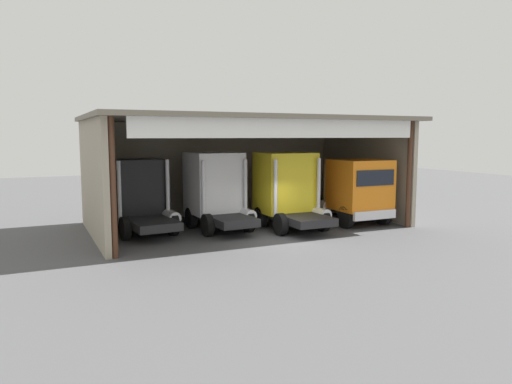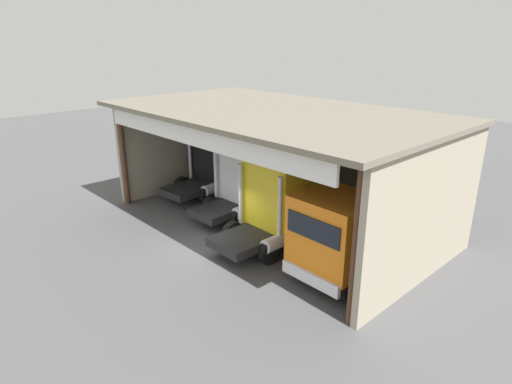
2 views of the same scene
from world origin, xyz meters
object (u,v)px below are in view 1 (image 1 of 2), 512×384
(truck_yellow_yard_outside, at_px, (288,189))
(oil_drum, at_px, (216,208))
(truck_white_left_bay, at_px, (216,189))
(truck_orange_center_left_bay, at_px, (355,190))
(truck_black_center_right_bay, at_px, (139,194))
(tool_cart, at_px, (229,210))

(truck_yellow_yard_outside, bearing_deg, oil_drum, 113.30)
(truck_white_left_bay, relative_size, truck_orange_center_left_bay, 0.89)
(truck_black_center_right_bay, xyz_separation_m, truck_orange_center_left_bay, (10.50, -2.72, -0.03))
(truck_black_center_right_bay, bearing_deg, tool_cart, 10.67)
(tool_cart, bearing_deg, truck_black_center_right_bay, -164.85)
(truck_yellow_yard_outside, height_order, tool_cart, truck_yellow_yard_outside)
(truck_white_left_bay, relative_size, tool_cart, 4.68)
(truck_black_center_right_bay, height_order, truck_yellow_yard_outside, truck_yellow_yard_outside)
(truck_black_center_right_bay, relative_size, tool_cart, 5.10)
(truck_yellow_yard_outside, xyz_separation_m, truck_orange_center_left_bay, (3.67, -0.54, -0.17))
(truck_white_left_bay, bearing_deg, truck_black_center_right_bay, 164.52)
(truck_black_center_right_bay, xyz_separation_m, oil_drum, (4.86, 2.60, -1.33))
(truck_orange_center_left_bay, bearing_deg, oil_drum, -42.41)
(truck_yellow_yard_outside, distance_m, truck_orange_center_left_bay, 3.71)
(truck_black_center_right_bay, distance_m, truck_white_left_bay, 3.67)
(tool_cart, bearing_deg, truck_white_left_bay, -125.64)
(truck_black_center_right_bay, height_order, tool_cart, truck_black_center_right_bay)
(truck_orange_center_left_bay, xyz_separation_m, tool_cart, (-5.31, 4.13, -1.27))
(truck_black_center_right_bay, height_order, oil_drum, truck_black_center_right_bay)
(truck_yellow_yard_outside, bearing_deg, truck_orange_center_left_bay, -7.43)
(truck_orange_center_left_bay, bearing_deg, truck_yellow_yard_outside, -7.39)
(oil_drum, relative_size, tool_cart, 0.92)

